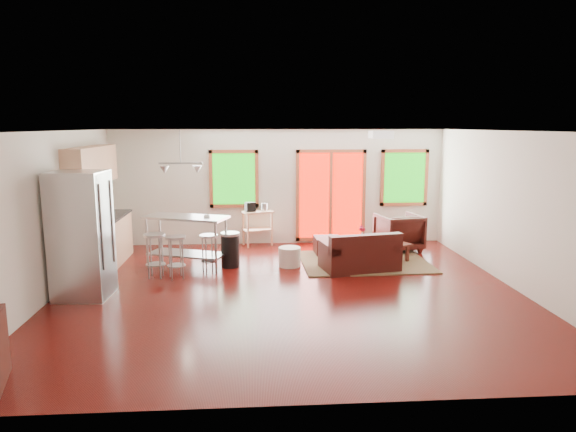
{
  "coord_description": "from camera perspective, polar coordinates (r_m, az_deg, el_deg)",
  "views": [
    {
      "loc": [
        -0.58,
        -8.07,
        2.69
      ],
      "look_at": [
        0.0,
        0.3,
        1.2
      ],
      "focal_mm": 32.0,
      "sensor_mm": 36.0,
      "label": 1
    }
  ],
  "objects": [
    {
      "name": "floor",
      "position": [
        8.53,
        0.14,
        -8.38
      ],
      "size": [
        7.5,
        7.0,
        0.02
      ],
      "primitive_type": "cube",
      "color": "#360705",
      "rests_on": "ground"
    },
    {
      "name": "ceiling",
      "position": [
        8.1,
        0.15,
        9.5
      ],
      "size": [
        7.5,
        7.0,
        0.02
      ],
      "primitive_type": "cube",
      "color": "white",
      "rests_on": "ground"
    },
    {
      "name": "back_wall",
      "position": [
        11.68,
        -1.09,
        3.23
      ],
      "size": [
        7.5,
        0.02,
        2.6
      ],
      "primitive_type": "cube",
      "color": "silver",
      "rests_on": "ground"
    },
    {
      "name": "left_wall",
      "position": [
        8.79,
        -25.11,
        0.01
      ],
      "size": [
        0.02,
        7.0,
        2.6
      ],
      "primitive_type": "cube",
      "color": "silver",
      "rests_on": "ground"
    },
    {
      "name": "right_wall",
      "position": [
        9.27,
        24.01,
        0.56
      ],
      "size": [
        0.02,
        7.0,
        2.6
      ],
      "primitive_type": "cube",
      "color": "silver",
      "rests_on": "ground"
    },
    {
      "name": "front_wall",
      "position": [
        4.81,
        3.15,
        -6.76
      ],
      "size": [
        7.5,
        0.02,
        2.6
      ],
      "primitive_type": "cube",
      "color": "silver",
      "rests_on": "ground"
    },
    {
      "name": "window_left",
      "position": [
        11.6,
        -6.03,
        4.12
      ],
      "size": [
        1.1,
        0.05,
        1.3
      ],
      "color": "#0E620B",
      "rests_on": "back_wall"
    },
    {
      "name": "french_doors",
      "position": [
        11.78,
        4.77,
        2.27
      ],
      "size": [
        1.6,
        0.05,
        2.1
      ],
      "color": "#CB0A00",
      "rests_on": "back_wall"
    },
    {
      "name": "window_right",
      "position": [
        12.11,
        12.8,
        4.17
      ],
      "size": [
        1.1,
        0.05,
        1.3
      ],
      "color": "#0E620B",
      "rests_on": "back_wall"
    },
    {
      "name": "rug",
      "position": [
        10.36,
        8.46,
        -5.03
      ],
      "size": [
        2.52,
        1.96,
        0.02
      ],
      "primitive_type": "cube",
      "rotation": [
        0.0,
        0.0,
        0.02
      ],
      "color": "#425937",
      "rests_on": "floor"
    },
    {
      "name": "loveseat",
      "position": [
        9.72,
        8.01,
        -4.32
      ],
      "size": [
        1.51,
        1.03,
        0.74
      ],
      "rotation": [
        0.0,
        0.0,
        0.19
      ],
      "color": "black",
      "rests_on": "floor"
    },
    {
      "name": "coffee_table",
      "position": [
        10.34,
        10.75,
        -3.35
      ],
      "size": [
        1.09,
        0.9,
        0.38
      ],
      "rotation": [
        0.0,
        0.0,
        0.43
      ],
      "color": "#36130D",
      "rests_on": "floor"
    },
    {
      "name": "armchair",
      "position": [
        11.37,
        12.2,
        -1.57
      ],
      "size": [
        1.0,
        0.96,
        0.88
      ],
      "primitive_type": "imported",
      "rotation": [
        0.0,
        0.0,
        3.34
      ],
      "color": "black",
      "rests_on": "floor"
    },
    {
      "name": "ottoman",
      "position": [
        10.87,
        4.44,
        -3.29
      ],
      "size": [
        0.57,
        0.57,
        0.37
      ],
      "primitive_type": "cube",
      "rotation": [
        0.0,
        0.0,
        0.04
      ],
      "color": "black",
      "rests_on": "floor"
    },
    {
      "name": "pouf",
      "position": [
        9.92,
        0.18,
        -4.55
      ],
      "size": [
        0.49,
        0.49,
        0.37
      ],
      "primitive_type": "cylinder",
      "rotation": [
        0.0,
        0.0,
        0.17
      ],
      "color": "beige",
      "rests_on": "floor"
    },
    {
      "name": "vase",
      "position": [
        10.2,
        8.22,
        -2.28
      ],
      "size": [
        0.23,
        0.24,
        0.35
      ],
      "rotation": [
        0.0,
        0.0,
        0.14
      ],
      "color": "silver",
      "rests_on": "coffee_table"
    },
    {
      "name": "book",
      "position": [
        10.32,
        10.52,
        -2.13
      ],
      "size": [
        0.2,
        0.11,
        0.28
      ],
      "primitive_type": "imported",
      "rotation": [
        0.0,
        0.0,
        0.4
      ],
      "color": "maroon",
      "rests_on": "coffee_table"
    },
    {
      "name": "cabinets",
      "position": [
        10.35,
        -20.21,
        -0.36
      ],
      "size": [
        0.64,
        2.24,
        2.3
      ],
      "color": "tan",
      "rests_on": "floor"
    },
    {
      "name": "refrigerator",
      "position": [
        8.65,
        -21.91,
        -1.96
      ],
      "size": [
        0.86,
        0.82,
        2.0
      ],
      "rotation": [
        0.0,
        0.0,
        -0.06
      ],
      "color": "#B7BABC",
      "rests_on": "floor"
    },
    {
      "name": "island",
      "position": [
        9.95,
        -11.23,
        -1.78
      ],
      "size": [
        1.69,
        1.13,
        0.99
      ],
      "rotation": [
        0.0,
        0.0,
        -0.35
      ],
      "color": "#B7BABC",
      "rests_on": "floor"
    },
    {
      "name": "cup",
      "position": [
        9.69,
        -9.01,
        -0.06
      ],
      "size": [
        0.13,
        0.11,
        0.11
      ],
      "primitive_type": "imported",
      "rotation": [
        0.0,
        0.0,
        0.18
      ],
      "color": "white",
      "rests_on": "island"
    },
    {
      "name": "bar_stool_a",
      "position": [
        9.4,
        -14.59,
        -3.14
      ],
      "size": [
        0.39,
        0.39,
        0.8
      ],
      "rotation": [
        0.0,
        0.0,
        -0.04
      ],
      "color": "#B7BABC",
      "rests_on": "floor"
    },
    {
      "name": "bar_stool_b",
      "position": [
        9.29,
        -12.37,
        -3.38
      ],
      "size": [
        0.46,
        0.46,
        0.76
      ],
      "rotation": [
        0.0,
        0.0,
        0.32
      ],
      "color": "#B7BABC",
      "rests_on": "floor"
    },
    {
      "name": "bar_stool_c",
      "position": [
        9.54,
        -8.79,
        -3.15
      ],
      "size": [
        0.45,
        0.45,
        0.71
      ],
      "rotation": [
        0.0,
        0.0,
        0.43
      ],
      "color": "#B7BABC",
      "rests_on": "floor"
    },
    {
      "name": "trash_can",
      "position": [
        9.92,
        -6.43,
        -3.71
      ],
      "size": [
        0.47,
        0.47,
        0.67
      ],
      "rotation": [
        0.0,
        0.0,
        -0.38
      ],
      "color": "black",
      "rests_on": "floor"
    },
    {
      "name": "kitchen_cart",
      "position": [
        11.52,
        -3.52,
        0.02
      ],
      "size": [
        0.76,
        0.61,
        1.0
      ],
      "rotation": [
        0.0,
        0.0,
        0.32
      ],
      "color": "tan",
      "rests_on": "floor"
    },
    {
      "name": "ceiling_flush",
      "position": [
        8.95,
        10.27,
        8.88
      ],
      "size": [
        0.35,
        0.35,
        0.12
      ],
      "primitive_type": "cube",
      "color": "white",
      "rests_on": "ceiling"
    },
    {
      "name": "pendant_light",
      "position": [
        9.7,
        -11.82,
        5.17
      ],
      "size": [
        0.8,
        0.18,
        0.79
      ],
      "color": "gray",
      "rests_on": "ceiling"
    }
  ]
}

